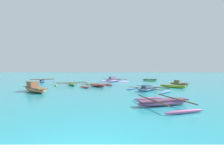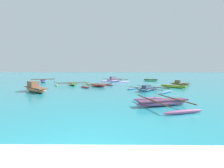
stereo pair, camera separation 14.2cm
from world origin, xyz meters
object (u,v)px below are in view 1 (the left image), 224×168
(moored_boat_2, at_px, (43,81))
(moored_boat_7, at_px, (164,102))
(moored_boat_6, at_px, (98,85))
(moored_boat_9, at_px, (114,80))
(moored_boat_3, at_px, (173,86))
(moored_boat_0, at_px, (149,89))
(moored_boat_4, at_px, (150,80))
(moored_boat_5, at_px, (73,84))
(moored_boat_1, at_px, (35,88))
(moored_boat_8, at_px, (179,83))

(moored_boat_2, height_order, moored_boat_7, moored_boat_2)
(moored_boat_6, relative_size, moored_boat_9, 0.78)
(moored_boat_3, bearing_deg, moored_boat_7, -72.53)
(moored_boat_0, xyz_separation_m, moored_boat_4, (3.66, 13.79, -0.03))
(moored_boat_3, height_order, moored_boat_5, moored_boat_5)
(moored_boat_1, xyz_separation_m, moored_boat_4, (14.51, 14.52, -0.18))
(moored_boat_3, xyz_separation_m, moored_boat_5, (-12.50, 2.79, -0.00))
(moored_boat_8, height_order, moored_boat_9, moored_boat_9)
(moored_boat_5, relative_size, moored_boat_7, 1.20)
(moored_boat_3, bearing_deg, moored_boat_0, -100.14)
(moored_boat_3, height_order, moored_boat_4, moored_boat_4)
(moored_boat_1, distance_m, moored_boat_9, 13.96)
(moored_boat_5, bearing_deg, moored_boat_4, 99.89)
(moored_boat_8, xyz_separation_m, moored_boat_9, (-8.79, 5.39, 0.08))
(moored_boat_1, relative_size, moored_boat_8, 0.90)
(moored_boat_0, relative_size, moored_boat_6, 1.07)
(moored_boat_1, bearing_deg, moored_boat_5, 113.53)
(moored_boat_1, height_order, moored_boat_9, moored_boat_1)
(moored_boat_5, xyz_separation_m, moored_boat_8, (14.52, 0.10, 0.06))
(moored_boat_6, xyz_separation_m, moored_boat_9, (2.14, 7.36, 0.12))
(moored_boat_5, xyz_separation_m, moored_boat_7, (8.41, -11.56, 0.03))
(moored_boat_2, bearing_deg, moored_boat_6, 35.32)
(moored_boat_2, distance_m, moored_boat_7, 21.60)
(moored_boat_6, height_order, moored_boat_8, moored_boat_8)
(moored_boat_6, distance_m, moored_boat_9, 7.67)
(moored_boat_0, bearing_deg, moored_boat_8, -0.52)
(moored_boat_7, relative_size, moored_boat_8, 1.04)
(moored_boat_0, height_order, moored_boat_7, moored_boat_0)
(moored_boat_1, distance_m, moored_boat_6, 6.98)
(moored_boat_0, relative_size, moored_boat_2, 1.06)
(moored_boat_0, relative_size, moored_boat_7, 1.09)
(moored_boat_9, bearing_deg, moored_boat_5, 177.59)
(moored_boat_0, height_order, moored_boat_9, moored_boat_9)
(moored_boat_6, bearing_deg, moored_boat_0, 8.79)
(moored_boat_0, height_order, moored_boat_3, moored_boat_0)
(moored_boat_1, relative_size, moored_boat_2, 0.84)
(moored_boat_4, xyz_separation_m, moored_boat_5, (-12.64, -8.30, -0.01))
(moored_boat_1, relative_size, moored_boat_9, 0.66)
(moored_boat_2, xyz_separation_m, moored_boat_8, (20.61, -4.35, -0.04))
(moored_boat_2, bearing_deg, moored_boat_8, 56.54)
(moored_boat_2, xyz_separation_m, moored_boat_6, (9.68, -6.32, -0.09))
(moored_boat_0, bearing_deg, moored_boat_9, 60.76)
(moored_boat_5, bearing_deg, moored_boat_8, 66.96)
(moored_boat_0, relative_size, moored_boat_9, 0.84)
(moored_boat_0, relative_size, moored_boat_3, 1.66)
(moored_boat_3, distance_m, moored_boat_7, 9.68)
(moored_boat_4, relative_size, moored_boat_7, 1.04)
(moored_boat_3, height_order, moored_boat_6, moored_boat_6)
(moored_boat_9, bearing_deg, moored_boat_1, -169.18)
(moored_boat_7, bearing_deg, moored_boat_9, 82.61)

